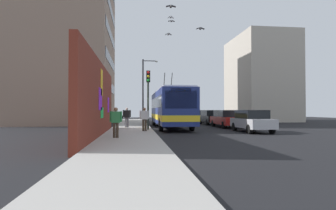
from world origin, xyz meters
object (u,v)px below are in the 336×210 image
parked_car_silver (252,121)px  street_lamp (145,87)px  city_bus (170,107)px  pedestrian_at_curb (144,117)px  parked_car_red (227,118)px  traffic_light (148,90)px  parked_car_black (211,117)px  parked_car_dark_gray (198,116)px  pedestrian_near_wall (116,120)px  pedestrian_midblock (127,116)px

parked_car_silver → street_lamp: 13.60m
city_bus → pedestrian_at_curb: size_ratio=7.40×
city_bus → parked_car_red: bearing=-91.9°
parked_car_silver → parked_car_red: 5.27m
city_bus → street_lamp: size_ratio=1.70×
parked_car_red → city_bus: bearing=88.1°
traffic_light → street_lamp: bearing=-0.5°
city_bus → parked_car_black: (5.08, -5.20, -1.00)m
parked_car_dark_gray → pedestrian_near_wall: bearing=156.0°
pedestrian_near_wall → traffic_light: size_ratio=0.36×
parked_car_red → parked_car_dark_gray: size_ratio=1.11×
city_bus → pedestrian_near_wall: size_ratio=7.56×
parked_car_black → parked_car_dark_gray: (6.01, 0.00, -0.00)m
pedestrian_midblock → pedestrian_at_curb: size_ratio=1.02×
parked_car_dark_gray → traffic_light: traffic_light is taller
pedestrian_midblock → pedestrian_at_curb: 4.37m
traffic_light → street_lamp: (9.75, -0.08, 1.06)m
parked_car_black → parked_car_dark_gray: 6.01m
city_bus → street_lamp: 6.37m
pedestrian_near_wall → street_lamp: (15.33, -2.01, 3.06)m
parked_car_silver → city_bus: bearing=43.7°
pedestrian_midblock → street_lamp: size_ratio=0.24×
parked_car_silver → parked_car_red: same height
parked_car_red → pedestrian_near_wall: bearing=135.9°
parked_car_silver → street_lamp: (11.01, 7.27, 3.29)m
parked_car_dark_gray → pedestrian_midblock: 15.18m
pedestrian_midblock → traffic_light: size_ratio=0.38×
parked_car_dark_gray → traffic_light: 17.09m
parked_car_black → parked_car_dark_gray: bearing=0.0°
parked_car_silver → pedestrian_near_wall: (-4.33, 9.28, 0.23)m
city_bus → parked_car_dark_gray: size_ratio=2.79×
city_bus → pedestrian_midblock: bearing=106.8°
city_bus → pedestrian_near_wall: city_bus is taller
city_bus → parked_car_black: 7.34m
parked_car_dark_gray → pedestrian_midblock: (-12.24, 8.98, 0.27)m
pedestrian_midblock → pedestrian_at_curb: bearing=-162.3°
parked_car_silver → pedestrian_at_curb: bearing=89.0°
parked_car_black → traffic_light: size_ratio=1.07×
parked_car_silver → pedestrian_near_wall: 10.24m
parked_car_red → parked_car_black: same height
parked_car_red → street_lamp: street_lamp is taller
pedestrian_midblock → pedestrian_at_curb: (-4.16, -1.33, -0.02)m
parked_car_red → pedestrian_at_curb: size_ratio=2.93×
pedestrian_midblock → parked_car_silver: bearing=-115.5°
parked_car_silver → pedestrian_midblock: 9.96m
parked_car_black → street_lamp: 7.99m
parked_car_silver → parked_car_red: size_ratio=0.89×
pedestrian_midblock → street_lamp: (6.71, -1.71, 3.01)m
parked_car_black → pedestrian_midblock: (-6.23, 8.98, 0.27)m
parked_car_silver → pedestrian_midblock: pedestrian_midblock is taller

